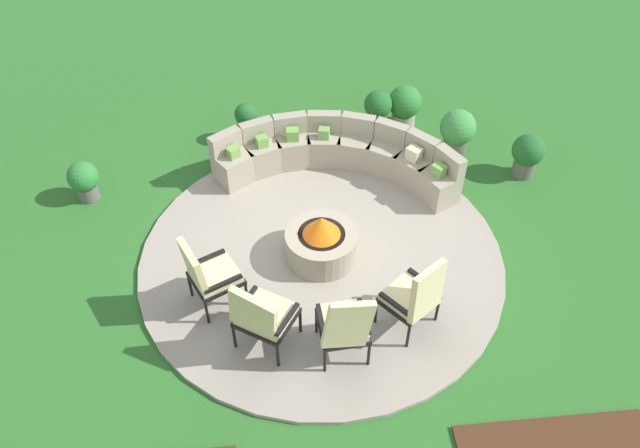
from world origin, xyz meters
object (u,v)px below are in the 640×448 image
object	(u,v)px
lounge_chair_front_right	(261,315)
potted_plant_3	(84,180)
fire_pit	(321,242)
potted_plant_4	(527,154)
lounge_chair_back_left	(345,325)
curved_stone_bench	(338,156)
lounge_chair_back_right	(416,295)
potted_plant_2	(405,105)
potted_plant_1	(457,131)
potted_plant_0	(247,121)
lounge_chair_front_left	(208,273)
potted_plant_5	(378,109)

from	to	relation	value
lounge_chair_front_right	potted_plant_3	size ratio (longest dim) A/B	1.78
fire_pit	potted_plant_4	bearing A→B (deg)	24.12
lounge_chair_back_left	curved_stone_bench	bearing A→B (deg)	80.04
lounge_chair_back_right	potted_plant_2	world-z (taller)	lounge_chair_back_right
lounge_chair_back_left	potted_plant_1	distance (m)	4.22
lounge_chair_front_right	potted_plant_3	xyz separation A→B (m)	(-2.47, 2.86, -0.27)
lounge_chair_back_right	potted_plant_0	bearing A→B (deg)	76.46
fire_pit	curved_stone_bench	bearing A→B (deg)	76.42
fire_pit	lounge_chair_front_left	size ratio (longest dim) A/B	0.88
fire_pit	potted_plant_3	world-z (taller)	fire_pit
lounge_chair_front_right	potted_plant_1	distance (m)	4.58
curved_stone_bench	lounge_chair_front_right	bearing A→B (deg)	-111.76
potted_plant_3	potted_plant_5	bearing A→B (deg)	15.42
curved_stone_bench	potted_plant_4	xyz separation A→B (m)	(2.81, -0.24, 0.02)
lounge_chair_front_left	lounge_chair_back_left	world-z (taller)	lounge_chair_back_left
fire_pit	lounge_chair_front_left	bearing A→B (deg)	-155.08
lounge_chair_front_left	potted_plant_3	distance (m)	2.88
potted_plant_3	potted_plant_4	bearing A→B (deg)	-0.79
lounge_chair_front_left	potted_plant_4	xyz separation A→B (m)	(4.62, 2.09, -0.22)
lounge_chair_back_right	potted_plant_4	size ratio (longest dim) A/B	1.55
curved_stone_bench	potted_plant_2	bearing A→B (deg)	44.37
fire_pit	lounge_chair_front_right	world-z (taller)	lounge_chair_front_right
lounge_chair_front_right	potted_plant_4	bearing A→B (deg)	67.12
potted_plant_3	fire_pit	bearing A→B (deg)	-25.10
lounge_chair_back_right	lounge_chair_back_left	bearing A→B (deg)	162.24
lounge_chair_front_right	potted_plant_2	xyz separation A→B (m)	(2.45, 4.23, -0.24)
lounge_chair_front_left	potted_plant_4	size ratio (longest dim) A/B	1.52
lounge_chair_back_right	potted_plant_0	size ratio (longest dim) A/B	1.61
potted_plant_2	potted_plant_5	size ratio (longest dim) A/B	0.95
fire_pit	potted_plant_0	bearing A→B (deg)	108.90
potted_plant_0	lounge_chair_front_left	bearing A→B (deg)	-98.10
lounge_chair_back_left	lounge_chair_front_left	bearing A→B (deg)	144.58
lounge_chair_back_right	potted_plant_4	xyz separation A→B (m)	(2.26, 2.66, -0.22)
lounge_chair_front_right	potted_plant_4	xyz separation A→B (m)	(4.01, 2.77, -0.22)
curved_stone_bench	potted_plant_2	distance (m)	1.74
lounge_chair_front_left	potted_plant_5	distance (m)	4.28
fire_pit	lounge_chair_back_right	xyz separation A→B (m)	(0.95, -1.22, 0.29)
potted_plant_2	potted_plant_3	size ratio (longest dim) A/B	1.13
lounge_chair_back_right	potted_plant_5	distance (m)	3.98
curved_stone_bench	potted_plant_3	world-z (taller)	curved_stone_bench
lounge_chair_back_right	potted_plant_1	distance (m)	3.53
fire_pit	lounge_chair_back_left	bearing A→B (deg)	-86.33
lounge_chair_front_left	lounge_chair_front_right	bearing A→B (deg)	15.34
fire_pit	potted_plant_2	xyz separation A→B (m)	(1.65, 2.90, 0.06)
potted_plant_1	potted_plant_0	bearing A→B (deg)	168.33
lounge_chair_front_left	potted_plant_3	xyz separation A→B (m)	(-1.86, 2.18, -0.27)
potted_plant_1	potted_plant_3	world-z (taller)	potted_plant_1
curved_stone_bench	potted_plant_5	world-z (taller)	curved_stone_bench
potted_plant_0	potted_plant_4	xyz separation A→B (m)	(4.14, -1.27, 0.03)
lounge_chair_front_left	potted_plant_0	distance (m)	3.40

